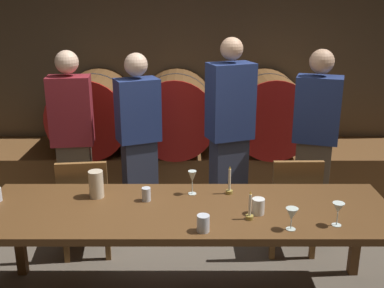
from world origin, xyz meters
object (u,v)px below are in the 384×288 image
(guest_center_right, at_px, (230,138))
(candle_right, at_px, (250,211))
(chair_right, at_px, (293,201))
(wine_barrel_center, at_px, (177,111))
(pitcher, at_px, (97,184))
(wine_glass_left, at_px, (193,177))
(cup_center_left, at_px, (147,194))
(guest_far_right, at_px, (315,145))
(cup_far_right, at_px, (259,206))
(guest_center_left, at_px, (139,140))
(wine_glass_center, at_px, (292,215))
(cup_center_right, at_px, (203,223))
(wine_barrel_left, at_px, (95,111))
(wine_glass_right, at_px, (339,209))
(dining_table, at_px, (187,217))
(guest_far_left, at_px, (73,139))
(chair_left, at_px, (86,203))
(candle_left, at_px, (230,186))
(wine_barrel_right, at_px, (268,111))

(guest_center_right, xyz_separation_m, candle_right, (0.04, -1.20, -0.12))
(chair_right, bearing_deg, wine_barrel_center, -57.39)
(pitcher, height_order, wine_glass_left, pitcher)
(cup_center_left, bearing_deg, chair_right, 25.55)
(chair_right, distance_m, guest_far_right, 0.56)
(cup_far_right, bearing_deg, guest_center_left, 125.38)
(wine_glass_center, height_order, cup_center_right, wine_glass_center)
(candle_right, xyz_separation_m, pitcher, (-1.06, 0.35, 0.04))
(wine_barrel_left, xyz_separation_m, wine_glass_right, (2.01, -2.47, -0.01))
(dining_table, xyz_separation_m, guest_far_right, (1.11, 1.00, 0.19))
(cup_center_left, bearing_deg, guest_far_left, 125.00)
(guest_center_left, bearing_deg, wine_barrel_left, -81.41)
(chair_left, relative_size, chair_right, 1.00)
(pitcher, distance_m, wine_glass_center, 1.38)
(cup_far_right, bearing_deg, chair_left, 151.26)
(wine_glass_right, bearing_deg, guest_far_right, 82.29)
(guest_far_left, distance_m, candle_right, 2.04)
(chair_left, distance_m, chair_right, 1.73)
(chair_left, height_order, pitcher, pitcher)
(wine_glass_left, bearing_deg, cup_far_right, -36.26)
(chair_right, xyz_separation_m, wine_glass_right, (0.07, -0.92, 0.38))
(candle_left, distance_m, wine_glass_center, 0.64)
(wine_barrel_left, bearing_deg, cup_center_right, -65.29)
(guest_far_left, height_order, guest_far_right, guest_far_right)
(guest_center_left, relative_size, candle_left, 7.71)
(dining_table, height_order, wine_glass_center, wine_glass_center)
(chair_right, distance_m, wine_glass_left, 1.03)
(wine_glass_right, bearing_deg, wine_barrel_right, 91.32)
(wine_barrel_center, distance_m, cup_far_right, 2.39)
(guest_center_left, height_order, wine_glass_center, guest_center_left)
(dining_table, relative_size, candle_left, 13.10)
(dining_table, xyz_separation_m, candle_right, (0.41, -0.16, 0.12))
(guest_far_right, distance_m, candle_left, 1.11)
(chair_right, bearing_deg, candle_left, 36.28)
(cup_center_left, bearing_deg, wine_glass_center, -24.16)
(candle_right, bearing_deg, candle_left, 103.97)
(cup_center_left, bearing_deg, candle_left, 11.60)
(pitcher, bearing_deg, wine_barrel_center, 76.09)
(wine_barrel_left, height_order, cup_far_right, wine_barrel_left)
(dining_table, xyz_separation_m, guest_center_right, (0.36, 1.04, 0.24))
(guest_far_left, distance_m, candle_left, 1.70)
(wine_glass_left, relative_size, wine_glass_right, 1.16)
(guest_center_left, bearing_deg, pitcher, 56.87)
(guest_center_left, height_order, guest_center_right, guest_center_right)
(dining_table, xyz_separation_m, pitcher, (-0.65, 0.18, 0.16))
(guest_center_right, bearing_deg, candle_left, 65.39)
(cup_far_right, bearing_deg, cup_center_left, 164.92)
(guest_center_left, xyz_separation_m, cup_center_left, (0.17, -1.11, -0.05))
(guest_far_left, xyz_separation_m, cup_far_right, (1.54, -1.33, -0.05))
(guest_center_left, relative_size, cup_far_right, 15.31)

